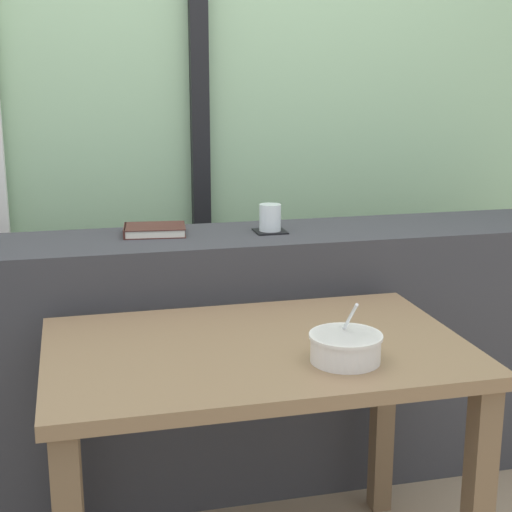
% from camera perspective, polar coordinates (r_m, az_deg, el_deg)
% --- Properties ---
extents(outdoor_backdrop, '(4.80, 0.08, 2.80)m').
position_cam_1_polar(outdoor_backdrop, '(3.10, -5.29, 14.19)').
color(outdoor_backdrop, '#9EC699').
rests_on(outdoor_backdrop, ground).
extents(window_divider_post, '(0.07, 0.05, 2.60)m').
position_cam_1_polar(window_divider_post, '(3.03, -4.24, 12.33)').
color(window_divider_post, black).
rests_on(window_divider_post, ground).
extents(dark_console_ledge, '(2.80, 0.39, 0.86)m').
position_cam_1_polar(dark_console_ledge, '(2.58, -2.44, -7.76)').
color(dark_console_ledge, '#38383D').
rests_on(dark_console_ledge, ground).
extents(breakfast_table, '(1.05, 0.68, 0.70)m').
position_cam_1_polar(breakfast_table, '(1.98, 0.06, -9.72)').
color(breakfast_table, brown).
rests_on(breakfast_table, ground).
extents(coaster_square, '(0.10, 0.10, 0.00)m').
position_cam_1_polar(coaster_square, '(2.49, 1.05, 1.85)').
color(coaster_square, black).
rests_on(coaster_square, dark_console_ledge).
extents(juice_glass, '(0.07, 0.07, 0.09)m').
position_cam_1_polar(juice_glass, '(2.48, 1.06, 2.80)').
color(juice_glass, white).
rests_on(juice_glass, coaster_square).
extents(closed_book, '(0.21, 0.17, 0.03)m').
position_cam_1_polar(closed_book, '(2.47, -7.59, 1.93)').
color(closed_book, '#47231E').
rests_on(closed_book, dark_console_ledge).
extents(soup_bowl, '(0.17, 0.17, 0.15)m').
position_cam_1_polar(soup_bowl, '(1.83, 6.68, -6.79)').
color(soup_bowl, silver).
rests_on(soup_bowl, breakfast_table).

